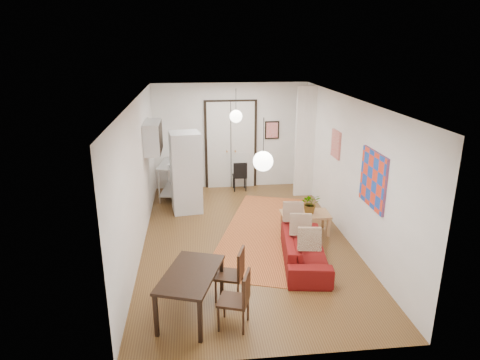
{
  "coord_description": "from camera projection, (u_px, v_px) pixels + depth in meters",
  "views": [
    {
      "loc": [
        -1.01,
        -8.03,
        3.94
      ],
      "look_at": [
        -0.1,
        0.2,
        1.25
      ],
      "focal_mm": 32.0,
      "sensor_mm": 36.0,
      "label": 1
    }
  ],
  "objects": [
    {
      "name": "coffee_table",
      "position": [
        305.0,
        216.0,
        9.12
      ],
      "size": [
        1.04,
        0.6,
        0.45
      ],
      "rotation": [
        0.0,
        0.0,
        -0.03
      ],
      "color": "tan",
      "rests_on": "floor"
    },
    {
      "name": "dining_chair_near",
      "position": [
        229.0,
        268.0,
        6.81
      ],
      "size": [
        0.52,
        0.64,
        0.87
      ],
      "rotation": [
        0.0,
        0.0,
        -1.89
      ],
      "color": "#362111",
      "rests_on": "floor"
    },
    {
      "name": "wall_front",
      "position": [
        282.0,
        258.0,
        5.16
      ],
      "size": [
        4.2,
        0.02,
        2.9
      ],
      "primitive_type": "cube",
      "color": "silver",
      "rests_on": "floor"
    },
    {
      "name": "pendant_back",
      "position": [
        236.0,
        116.0,
        10.11
      ],
      "size": [
        0.3,
        0.3,
        0.8
      ],
      "color": "white",
      "rests_on": "ceiling"
    },
    {
      "name": "black_side_chair",
      "position": [
        239.0,
        173.0,
        11.84
      ],
      "size": [
        0.38,
        0.38,
        0.82
      ],
      "rotation": [
        0.0,
        0.0,
        3.15
      ],
      "color": "black",
      "rests_on": "floor"
    },
    {
      "name": "dining_table",
      "position": [
        191.0,
        277.0,
        6.3
      ],
      "size": [
        1.09,
        1.44,
        0.7
      ],
      "rotation": [
        0.0,
        0.0,
        -0.32
      ],
      "color": "black",
      "rests_on": "floor"
    },
    {
      "name": "painting_popart",
      "position": [
        373.0,
        180.0,
        7.44
      ],
      "size": [
        0.05,
        1.0,
        1.0
      ],
      "primitive_type": "cube",
      "color": "red",
      "rests_on": "wall_right"
    },
    {
      "name": "kilim_rug",
      "position": [
        264.0,
        231.0,
        9.28
      ],
      "size": [
        2.87,
        4.61,
        0.01
      ],
      "primitive_type": "cube",
      "rotation": [
        0.0,
        0.0,
        -0.31
      ],
      "color": "#C66631",
      "rests_on": "floor"
    },
    {
      "name": "stub_partition",
      "position": [
        305.0,
        142.0,
        11.07
      ],
      "size": [
        0.5,
        0.1,
        2.9
      ],
      "primitive_type": "cube",
      "color": "silver",
      "rests_on": "floor"
    },
    {
      "name": "poster_back",
      "position": [
        272.0,
        130.0,
        11.82
      ],
      "size": [
        0.4,
        0.03,
        0.5
      ],
      "primitive_type": "cube",
      "color": "red",
      "rests_on": "wall_back"
    },
    {
      "name": "kitchen_counter",
      "position": [
        173.0,
        175.0,
        11.24
      ],
      "size": [
        0.76,
        1.27,
        0.92
      ],
      "rotation": [
        0.0,
        0.0,
        -0.14
      ],
      "color": "#BCBEC1",
      "rests_on": "floor"
    },
    {
      "name": "wall_left",
      "position": [
        138.0,
        177.0,
        8.25
      ],
      "size": [
        0.02,
        7.0,
        2.9
      ],
      "primitive_type": "cube",
      "color": "silver",
      "rests_on": "floor"
    },
    {
      "name": "painting_abstract",
      "position": [
        336.0,
        144.0,
        9.33
      ],
      "size": [
        0.05,
        0.5,
        0.6
      ],
      "primitive_type": "cube",
      "color": "beige",
      "rests_on": "wall_right"
    },
    {
      "name": "wall_back",
      "position": [
        231.0,
        136.0,
        11.77
      ],
      "size": [
        4.2,
        0.02,
        2.9
      ],
      "primitive_type": "cube",
      "color": "silver",
      "rests_on": "floor"
    },
    {
      "name": "pendant_front",
      "position": [
        263.0,
        161.0,
        6.33
      ],
      "size": [
        0.3,
        0.3,
        0.8
      ],
      "color": "white",
      "rests_on": "ceiling"
    },
    {
      "name": "soap_bottle",
      "position": [
        171.0,
        157.0,
        11.34
      ],
      "size": [
        0.1,
        0.1,
        0.19
      ],
      "primitive_type": "imported",
      "rotation": [
        0.0,
        0.0,
        -0.2
      ],
      "color": "teal",
      "rests_on": "kitchen_counter"
    },
    {
      "name": "print_left",
      "position": [
        148.0,
        131.0,
        9.99
      ],
      "size": [
        0.03,
        0.44,
        0.54
      ],
      "primitive_type": "cube",
      "color": "#9F6142",
      "rests_on": "wall_left"
    },
    {
      "name": "wall_cabinet",
      "position": [
        153.0,
        137.0,
        9.55
      ],
      "size": [
        0.35,
        1.0,
        0.7
      ],
      "primitive_type": "cube",
      "color": "silver",
      "rests_on": "wall_left"
    },
    {
      "name": "dining_chair_far",
      "position": [
        233.0,
        292.0,
        6.15
      ],
      "size": [
        0.52,
        0.64,
        0.87
      ],
      "rotation": [
        0.0,
        0.0,
        -1.89
      ],
      "color": "#362111",
      "rests_on": "floor"
    },
    {
      "name": "floor",
      "position": [
        246.0,
        240.0,
        8.92
      ],
      "size": [
        7.0,
        7.0,
        0.0
      ],
      "primitive_type": "plane",
      "color": "brown",
      "rests_on": "ground"
    },
    {
      "name": "bowl",
      "position": [
        172.0,
        165.0,
        10.85
      ],
      "size": [
        0.25,
        0.25,
        0.05
      ],
      "primitive_type": "imported",
      "rotation": [
        0.0,
        0.0,
        -0.2
      ],
      "color": "beige",
      "rests_on": "kitchen_counter"
    },
    {
      "name": "potted_plant",
      "position": [
        310.0,
        203.0,
        9.04
      ],
      "size": [
        0.41,
        0.36,
        0.44
      ],
      "primitive_type": "imported",
      "rotation": [
        0.0,
        0.0,
        -0.03
      ],
      "color": "#30622C",
      "rests_on": "coffee_table"
    },
    {
      "name": "ceiling",
      "position": [
        247.0,
        100.0,
        8.02
      ],
      "size": [
        4.2,
        7.0,
        0.02
      ],
      "primitive_type": "cube",
      "color": "silver",
      "rests_on": "wall_back"
    },
    {
      "name": "double_doors",
      "position": [
        231.0,
        145.0,
        11.81
      ],
      "size": [
        1.44,
        0.06,
        2.5
      ],
      "primitive_type": "cube",
      "color": "silver",
      "rests_on": "wall_back"
    },
    {
      "name": "fridge",
      "position": [
        186.0,
        172.0,
        10.17
      ],
      "size": [
        0.77,
        0.77,
        1.94
      ],
      "primitive_type": "cube",
      "rotation": [
        0.0,
        0.0,
        0.14
      ],
      "color": "silver",
      "rests_on": "floor"
    },
    {
      "name": "sofa",
      "position": [
        305.0,
        249.0,
        7.89
      ],
      "size": [
        2.03,
        1.02,
        0.57
      ],
      "primitive_type": "imported",
      "rotation": [
        0.0,
        0.0,
        1.43
      ],
      "color": "maroon",
      "rests_on": "floor"
    },
    {
      "name": "wall_right",
      "position": [
        349.0,
        170.0,
        8.69
      ],
      "size": [
        0.02,
        7.0,
        2.9
      ],
      "primitive_type": "cube",
      "color": "silver",
      "rests_on": "floor"
    }
  ]
}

